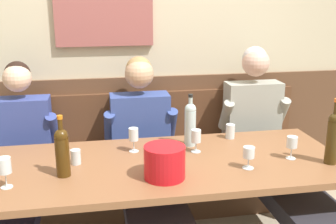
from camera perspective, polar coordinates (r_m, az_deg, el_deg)
room_wall_back at (r=3.24m, az=-3.90°, el=11.09°), size 6.80×0.12×2.80m
wood_wainscot_panel at (r=3.38m, az=-3.48°, el=-3.91°), size 6.80×0.03×1.06m
wall_bench at (r=3.28m, az=-2.96°, el=-9.22°), size 2.51×0.42×0.94m
dining_table at (r=2.47m, az=-0.89°, el=-8.55°), size 2.21×0.89×0.72m
person_right_seat at (r=2.80m, az=-20.63°, el=-7.89°), size 0.51×1.33×1.24m
person_center_left_seat at (r=2.78m, az=-2.97°, el=-6.78°), size 0.54×1.34×1.25m
person_center_right_seat at (r=3.01m, az=14.27°, el=-5.13°), size 0.54×1.34×1.31m
ice_bucket at (r=2.21m, az=-0.49°, el=-7.02°), size 0.22×0.22×0.18m
wine_bottle_green_tall at (r=2.55m, az=22.09°, el=-3.17°), size 0.07×0.07×0.39m
wine_bottle_clear_water at (r=2.66m, az=3.13°, el=-1.54°), size 0.07×0.07×0.35m
wine_bottle_amber_mid at (r=2.28m, az=-14.60°, el=-5.25°), size 0.08×0.08×0.35m
wine_glass_center_front at (r=2.56m, az=16.97°, el=-4.15°), size 0.06×0.06×0.14m
wine_glass_mid_left at (r=2.57m, az=-4.85°, el=-3.33°), size 0.06×0.06×0.16m
wine_glass_mid_right at (r=2.25m, az=-21.92°, el=-7.18°), size 0.07×0.07×0.16m
wine_glass_by_bottle at (r=2.37m, az=11.25°, el=-5.75°), size 0.07×0.07×0.13m
wine_glass_left_end at (r=2.57m, az=3.96°, el=-3.57°), size 0.06×0.06×0.15m
water_tumbler_center at (r=2.85m, az=8.71°, el=-2.68°), size 0.06×0.06×0.10m
water_tumbler_left at (r=2.46m, az=-12.79°, el=-6.15°), size 0.06×0.06×0.09m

